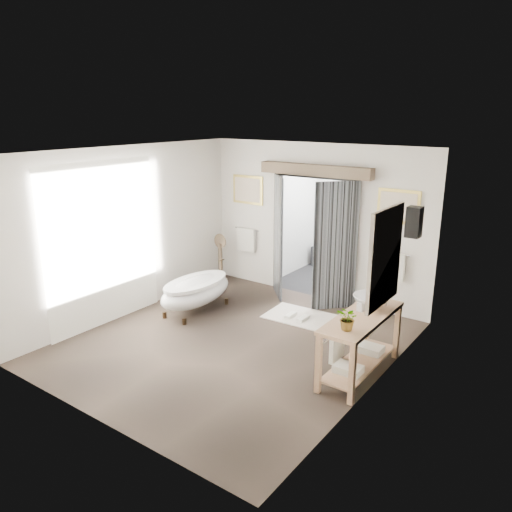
% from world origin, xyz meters
% --- Properties ---
extents(ground_plane, '(5.00, 5.00, 0.00)m').
position_xyz_m(ground_plane, '(0.00, 0.00, 0.00)').
color(ground_plane, '#4E3E33').
extents(room_shell, '(4.52, 5.02, 2.91)m').
position_xyz_m(room_shell, '(-0.04, -0.12, 1.86)').
color(room_shell, silver).
rests_on(room_shell, ground_plane).
extents(shower_room, '(2.22, 2.01, 2.51)m').
position_xyz_m(shower_room, '(0.00, 3.99, 0.91)').
color(shower_room, black).
rests_on(shower_room, ground_plane).
extents(back_wall_dressing, '(3.82, 0.71, 2.52)m').
position_xyz_m(back_wall_dressing, '(0.00, 2.32, 1.56)').
color(back_wall_dressing, black).
rests_on(back_wall_dressing, ground_plane).
extents(clawfoot_tub, '(0.71, 1.59, 0.78)m').
position_xyz_m(clawfoot_tub, '(-1.32, 0.61, 0.38)').
color(clawfoot_tub, black).
rests_on(clawfoot_tub, ground_plane).
extents(vanity, '(0.57, 1.60, 0.85)m').
position_xyz_m(vanity, '(1.95, 0.24, 0.51)').
color(vanity, '#A37953').
rests_on(vanity, ground_plane).
extents(pedestal_mirror, '(0.30, 0.20, 1.03)m').
position_xyz_m(pedestal_mirror, '(-1.98, 2.09, 0.44)').
color(pedestal_mirror, brown).
rests_on(pedestal_mirror, ground_plane).
extents(rug, '(1.24, 0.86, 0.01)m').
position_xyz_m(rug, '(0.35, 1.46, 0.01)').
color(rug, silver).
rests_on(rug, ground_plane).
extents(slippers, '(0.36, 0.27, 0.05)m').
position_xyz_m(slippers, '(0.33, 1.35, 0.04)').
color(slippers, white).
rests_on(slippers, rug).
extents(basin, '(0.63, 0.63, 0.17)m').
position_xyz_m(basin, '(1.94, 0.60, 0.94)').
color(basin, white).
rests_on(basin, vanity).
extents(plant, '(0.33, 0.30, 0.31)m').
position_xyz_m(plant, '(2.01, -0.27, 1.00)').
color(plant, gray).
rests_on(plant, vanity).
extents(soap_bottle_a, '(0.09, 0.09, 0.19)m').
position_xyz_m(soap_bottle_a, '(1.89, 0.39, 0.94)').
color(soap_bottle_a, gray).
rests_on(soap_bottle_a, vanity).
extents(soap_bottle_b, '(0.17, 0.17, 0.18)m').
position_xyz_m(soap_bottle_b, '(1.92, 0.86, 0.94)').
color(soap_bottle_b, gray).
rests_on(soap_bottle_b, vanity).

